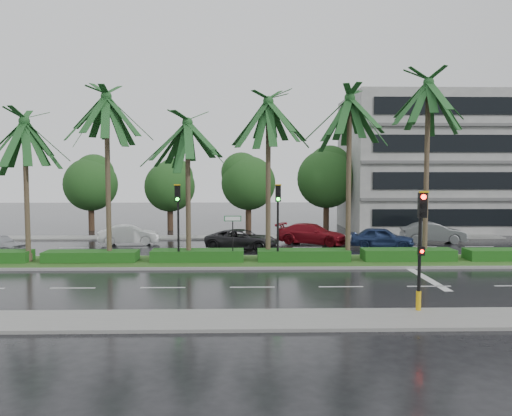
{
  "coord_description": "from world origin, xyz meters",
  "views": [
    {
      "loc": [
        -0.33,
        -27.04,
        5.11
      ],
      "look_at": [
        0.32,
        1.5,
        3.11
      ],
      "focal_mm": 35.0,
      "sensor_mm": 36.0,
      "label": 1
    }
  ],
  "objects_px": {
    "car_red": "(312,234)",
    "car_white": "(129,235)",
    "street_sign": "(233,227)",
    "car_grey": "(433,233)",
    "car_darkgrey": "(242,239)",
    "signal_near": "(421,246)",
    "car_blue": "(382,238)",
    "signal_median_left": "(178,212)"
  },
  "relations": [
    {
      "from": "street_sign",
      "to": "car_red",
      "type": "distance_m",
      "value": 9.88
    },
    {
      "from": "street_sign",
      "to": "car_white",
      "type": "distance_m",
      "value": 11.26
    },
    {
      "from": "car_darkgrey",
      "to": "car_grey",
      "type": "xyz_separation_m",
      "value": [
        14.0,
        2.94,
        0.07
      ]
    },
    {
      "from": "signal_near",
      "to": "signal_median_left",
      "type": "height_order",
      "value": "signal_median_left"
    },
    {
      "from": "car_grey",
      "to": "car_blue",
      "type": "bearing_deg",
      "value": 126.76
    },
    {
      "from": "street_sign",
      "to": "car_blue",
      "type": "height_order",
      "value": "street_sign"
    },
    {
      "from": "car_red",
      "to": "car_grey",
      "type": "bearing_deg",
      "value": -63.02
    },
    {
      "from": "street_sign",
      "to": "car_red",
      "type": "bearing_deg",
      "value": 55.78
    },
    {
      "from": "street_sign",
      "to": "signal_near",
      "type": "bearing_deg",
      "value": -54.66
    },
    {
      "from": "signal_near",
      "to": "street_sign",
      "type": "height_order",
      "value": "signal_near"
    },
    {
      "from": "street_sign",
      "to": "car_blue",
      "type": "xyz_separation_m",
      "value": [
        10.0,
        5.94,
        -1.4
      ]
    },
    {
      "from": "signal_median_left",
      "to": "car_darkgrey",
      "type": "distance_m",
      "value": 7.13
    },
    {
      "from": "car_white",
      "to": "car_grey",
      "type": "bearing_deg",
      "value": -94.89
    },
    {
      "from": "car_darkgrey",
      "to": "signal_near",
      "type": "bearing_deg",
      "value": -142.31
    },
    {
      "from": "car_red",
      "to": "car_blue",
      "type": "height_order",
      "value": "car_red"
    },
    {
      "from": "signal_median_left",
      "to": "car_blue",
      "type": "bearing_deg",
      "value": 25.2
    },
    {
      "from": "car_grey",
      "to": "street_sign",
      "type": "bearing_deg",
      "value": 127.34
    },
    {
      "from": "car_darkgrey",
      "to": "car_red",
      "type": "xyz_separation_m",
      "value": [
        5.0,
        2.5,
        0.06
      ]
    },
    {
      "from": "signal_near",
      "to": "car_grey",
      "type": "distance_m",
      "value": 19.94
    },
    {
      "from": "signal_median_left",
      "to": "street_sign",
      "type": "bearing_deg",
      "value": 3.47
    },
    {
      "from": "signal_median_left",
      "to": "car_darkgrey",
      "type": "bearing_deg",
      "value": 58.74
    },
    {
      "from": "street_sign",
      "to": "car_blue",
      "type": "distance_m",
      "value": 11.71
    },
    {
      "from": "signal_near",
      "to": "car_white",
      "type": "distance_m",
      "value": 23.29
    },
    {
      "from": "signal_near",
      "to": "car_blue",
      "type": "bearing_deg",
      "value": 79.25
    },
    {
      "from": "car_blue",
      "to": "car_darkgrey",
      "type": "bearing_deg",
      "value": 106.64
    },
    {
      "from": "car_white",
      "to": "car_grey",
      "type": "relative_size",
      "value": 0.93
    },
    {
      "from": "car_darkgrey",
      "to": "car_white",
      "type": "bearing_deg",
      "value": 87.3
    },
    {
      "from": "signal_near",
      "to": "car_darkgrey",
      "type": "xyz_separation_m",
      "value": [
        -6.5,
        15.45,
        -1.82
      ]
    },
    {
      "from": "car_red",
      "to": "car_white",
      "type": "bearing_deg",
      "value": 113.92
    },
    {
      "from": "signal_near",
      "to": "car_white",
      "type": "xyz_separation_m",
      "value": [
        -14.63,
        18.03,
        -1.81
      ]
    },
    {
      "from": "signal_median_left",
      "to": "car_blue",
      "type": "xyz_separation_m",
      "value": [
        13.0,
        6.12,
        -2.28
      ]
    },
    {
      "from": "signal_near",
      "to": "street_sign",
      "type": "distance_m",
      "value": 12.11
    },
    {
      "from": "street_sign",
      "to": "car_grey",
      "type": "bearing_deg",
      "value": 30.44
    },
    {
      "from": "car_red",
      "to": "car_blue",
      "type": "bearing_deg",
      "value": -91.32
    },
    {
      "from": "car_darkgrey",
      "to": "car_red",
      "type": "distance_m",
      "value": 5.59
    },
    {
      "from": "signal_median_left",
      "to": "car_darkgrey",
      "type": "xyz_separation_m",
      "value": [
        3.5,
        5.77,
        -2.32
      ]
    },
    {
      "from": "car_darkgrey",
      "to": "car_blue",
      "type": "xyz_separation_m",
      "value": [
        9.5,
        0.35,
        0.04
      ]
    },
    {
      "from": "signal_median_left",
      "to": "car_white",
      "type": "distance_m",
      "value": 9.81
    },
    {
      "from": "street_sign",
      "to": "car_grey",
      "type": "relative_size",
      "value": 0.57
    },
    {
      "from": "car_blue",
      "to": "car_grey",
      "type": "bearing_deg",
      "value": -45.62
    },
    {
      "from": "signal_near",
      "to": "car_darkgrey",
      "type": "distance_m",
      "value": 16.86
    },
    {
      "from": "car_darkgrey",
      "to": "car_grey",
      "type": "distance_m",
      "value": 14.3
    }
  ]
}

